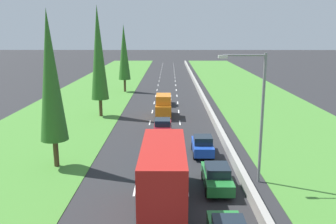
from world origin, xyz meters
TOP-DOWN VIEW (x-y plane):
  - ground_plane at (0.00, 60.00)m, footprint 300.00×300.00m
  - grass_verge_left at (-12.65, 60.00)m, footprint 14.00×140.00m
  - grass_verge_right at (14.35, 60.00)m, footprint 14.00×140.00m
  - median_barrier at (5.70, 60.00)m, footprint 0.44×120.00m
  - lane_markings at (0.00, 60.00)m, footprint 3.64×116.00m
  - red_box_truck_centre_lane at (0.21, 18.46)m, footprint 2.46×9.40m
  - blue_hatchback_centre_lane at (-0.23, 27.68)m, footprint 1.74×3.90m
  - maroon_sedan_centre_lane at (-0.16, 34.26)m, footprint 1.82×4.50m
  - orange_van_centre_lane at (-0.20, 42.06)m, footprint 1.96×4.90m
  - green_sedan_right_lane at (3.75, 21.32)m, footprint 1.82×4.50m
  - white_hatchback_centre_lane at (-0.06, 49.55)m, footprint 1.74×3.90m
  - blue_hatchback_right_lane at (3.38, 28.05)m, footprint 1.74×3.90m
  - poplar_tree_second at (-8.31, 25.21)m, footprint 2.10×2.10m
  - poplar_tree_third at (-8.06, 42.37)m, footprint 2.14×2.14m
  - poplar_tree_fourth at (-7.34, 61.06)m, footprint 2.09×2.09m
  - street_light_mast at (6.48, 22.34)m, footprint 3.20×0.28m

SIDE VIEW (x-z plane):
  - ground_plane at x=0.00m, z-range 0.00..0.00m
  - lane_markings at x=0.00m, z-range 0.00..0.01m
  - grass_verge_left at x=-12.65m, z-range 0.00..0.04m
  - grass_verge_right at x=14.35m, z-range 0.00..0.04m
  - median_barrier at x=5.70m, z-range 0.00..0.85m
  - maroon_sedan_centre_lane at x=-0.16m, z-range -0.01..1.63m
  - green_sedan_right_lane at x=3.75m, z-range -0.01..1.63m
  - blue_hatchback_centre_lane at x=-0.23m, z-range -0.02..1.70m
  - white_hatchback_centre_lane at x=-0.06m, z-range -0.02..1.70m
  - blue_hatchback_right_lane at x=3.38m, z-range -0.02..1.70m
  - orange_van_centre_lane at x=-0.20m, z-range -0.01..2.81m
  - red_box_truck_centre_lane at x=0.21m, z-range 0.09..4.27m
  - street_light_mast at x=6.48m, z-range 0.73..9.73m
  - poplar_tree_fourth at x=-7.34m, z-range 1.05..12.71m
  - poplar_tree_second at x=-8.31m, z-range 1.05..13.10m
  - poplar_tree_third at x=-8.06m, z-range 1.05..14.57m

